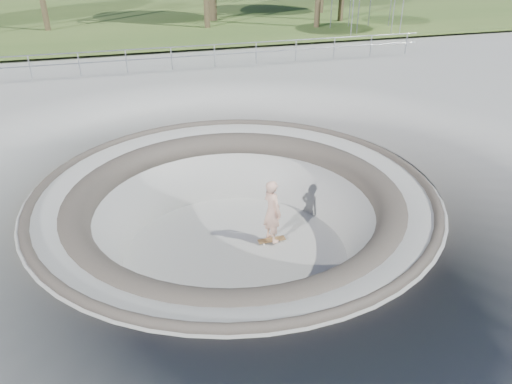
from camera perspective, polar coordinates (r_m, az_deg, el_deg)
The scene contains 7 objects.
ground at distance 12.75m, azimuth -2.47°, elevation 0.24°, with size 180.00×180.00×0.00m, color #959691.
skate_bowl at distance 13.70m, azimuth -2.32°, elevation -6.54°, with size 14.00×14.00×4.10m.
grass_strip at distance 45.43m, azimuth -13.38°, elevation 20.09°, with size 180.00×36.00×0.12m.
distant_hills at distance 69.68m, azimuth -10.88°, elevation 16.82°, with size 103.20×45.00×28.60m.
safety_railing at distance 23.72m, azimuth -9.64°, elevation 14.86°, with size 25.00×0.06×1.03m.
skateboard at distance 14.09m, azimuth 1.80°, elevation -5.49°, with size 0.79×0.23×0.08m.
skater at distance 13.60m, azimuth 1.86°, elevation -2.21°, with size 0.67×0.44×1.83m, color #E3AD93.
Camera 1 is at (-2.56, -10.99, 5.94)m, focal length 35.00 mm.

